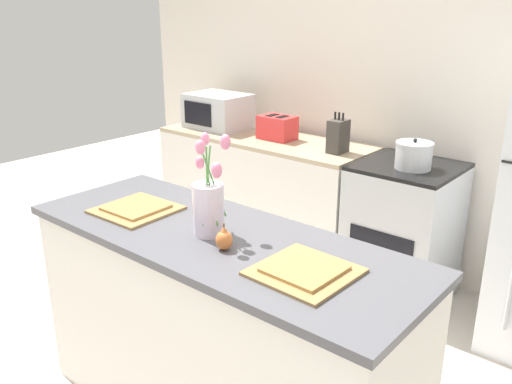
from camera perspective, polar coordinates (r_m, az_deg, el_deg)
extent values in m
cube|color=silver|center=(3.79, 17.67, 10.84)|extent=(5.20, 0.08, 2.70)
cube|color=silver|center=(2.49, -3.85, -14.88)|extent=(1.76, 0.62, 0.91)
cube|color=#4C4C51|center=(2.25, -4.12, -4.91)|extent=(1.80, 0.66, 0.03)
cube|color=silver|center=(4.20, 0.83, -0.34)|extent=(1.68, 0.60, 0.87)
cube|color=tan|center=(4.07, 0.86, 5.65)|extent=(1.68, 0.60, 0.03)
cube|color=#B2B5B7|center=(3.63, 15.17, -4.26)|extent=(0.60, 0.60, 0.88)
cube|color=black|center=(3.48, 15.81, 2.58)|extent=(0.60, 0.60, 0.02)
cube|color=black|center=(3.39, 12.87, -6.39)|extent=(0.42, 0.01, 0.29)
cylinder|color=silver|center=(2.22, -5.03, -1.83)|extent=(0.13, 0.13, 0.22)
cylinder|color=#4C9342|center=(2.17, -4.59, -0.69)|extent=(0.08, 0.02, 0.21)
ellipsoid|color=pink|center=(2.10, -4.16, 2.29)|extent=(0.04, 0.04, 0.06)
cylinder|color=#4C9342|center=(2.19, -4.44, 0.82)|extent=(0.04, 0.10, 0.30)
ellipsoid|color=pink|center=(2.17, -3.34, 5.30)|extent=(0.04, 0.04, 0.06)
cylinder|color=#4C9342|center=(2.21, -5.18, 1.02)|extent=(0.05, 0.04, 0.32)
ellipsoid|color=pink|center=(2.19, -5.38, 5.60)|extent=(0.04, 0.04, 0.05)
cylinder|color=#4C9342|center=(2.20, -5.36, -0.28)|extent=(0.04, 0.03, 0.23)
ellipsoid|color=pink|center=(2.16, -5.93, 3.08)|extent=(0.04, 0.04, 0.05)
cylinder|color=#4C9342|center=(2.17, -5.23, 0.67)|extent=(0.05, 0.10, 0.31)
ellipsoid|color=pink|center=(2.08, -5.88, 4.71)|extent=(0.04, 0.04, 0.06)
ellipsoid|color=#C66B33|center=(2.10, -3.37, -5.09)|extent=(0.07, 0.07, 0.08)
cone|color=#C66B33|center=(2.08, -3.40, -4.00)|extent=(0.04, 0.04, 0.03)
cylinder|color=brown|center=(2.08, -3.41, -3.48)|extent=(0.01, 0.01, 0.02)
cube|color=olive|center=(2.55, -12.49, -1.82)|extent=(0.34, 0.34, 0.01)
cube|color=#A37A42|center=(2.55, -12.51, -1.57)|extent=(0.24, 0.24, 0.01)
cube|color=olive|center=(1.94, 5.13, -8.37)|extent=(0.34, 0.34, 0.01)
cube|color=#A37A42|center=(1.94, 5.14, -8.06)|extent=(0.24, 0.24, 0.01)
cube|color=red|center=(3.98, 2.24, 6.79)|extent=(0.26, 0.18, 0.17)
cube|color=black|center=(3.99, 1.74, 8.08)|extent=(0.05, 0.11, 0.01)
cube|color=black|center=(3.93, 2.78, 7.90)|extent=(0.05, 0.11, 0.01)
cube|color=black|center=(4.06, 0.68, 7.42)|extent=(0.02, 0.02, 0.02)
cylinder|color=#B2B5B7|center=(3.39, 16.26, 3.60)|extent=(0.22, 0.22, 0.15)
cylinder|color=#B2B5B7|center=(3.37, 16.39, 4.93)|extent=(0.22, 0.22, 0.01)
sphere|color=black|center=(3.36, 16.42, 5.24)|extent=(0.02, 0.02, 0.02)
cube|color=#B7BABC|center=(4.35, -4.00, 8.51)|extent=(0.48, 0.36, 0.27)
cube|color=black|center=(4.25, -6.17, 8.20)|extent=(0.29, 0.01, 0.18)
cube|color=#3D3833|center=(3.64, 8.63, 5.81)|extent=(0.10, 0.14, 0.22)
cylinder|color=black|center=(3.63, 8.34, 7.96)|extent=(0.01, 0.01, 0.05)
cylinder|color=black|center=(3.61, 8.74, 7.89)|extent=(0.01, 0.01, 0.05)
cylinder|color=black|center=(3.60, 9.15, 7.83)|extent=(0.01, 0.01, 0.05)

